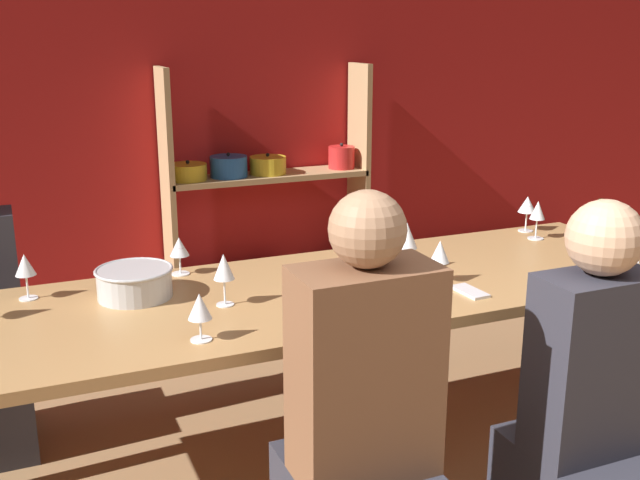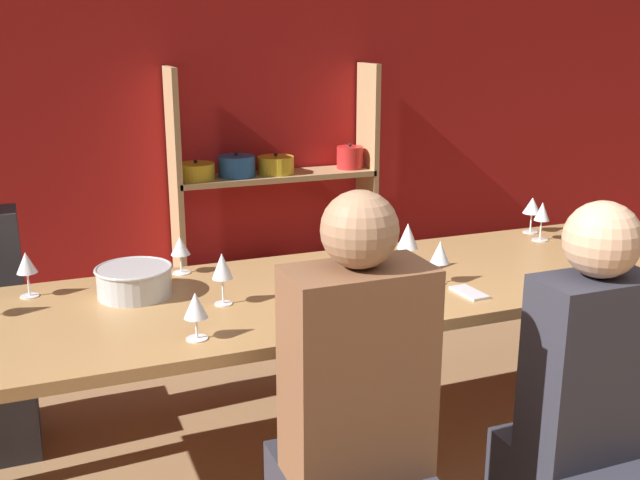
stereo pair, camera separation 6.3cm
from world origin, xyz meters
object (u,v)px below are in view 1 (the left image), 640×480
wine_glass_red_a (538,212)px  wine_glass_white_c (407,237)px  wine_glass_empty_a (200,308)px  wine_glass_red_d (179,248)px  person_near_b (584,437)px  shelf_unit (264,208)px  wine_glass_empty_c (25,266)px  person_near_a (363,476)px  dining_table (331,308)px  mixing_bowl (135,282)px  wine_bottle_green (597,248)px  wine_glass_red_b (527,206)px  cell_phone (470,291)px  wine_glass_white_d (621,222)px  wine_glass_red_c (224,268)px  wine_glass_white_b (440,253)px

wine_glass_red_a → wine_glass_white_c: wine_glass_white_c is taller
wine_glass_empty_a → wine_glass_red_d: 0.66m
wine_glass_empty_a → person_near_b: (1.07, -0.48, -0.42)m
shelf_unit → wine_glass_empty_c: (-1.51, -1.92, 0.35)m
person_near_a → wine_glass_empty_c: bearing=128.5°
dining_table → wine_glass_empty_a: wine_glass_empty_a is taller
mixing_bowl → wine_bottle_green: 1.67m
wine_glass_empty_c → person_near_a: bearing=-51.5°
wine_glass_red_b → dining_table: bearing=-162.5°
shelf_unit → wine_glass_white_c: 2.18m
wine_glass_white_c → wine_glass_empty_c: size_ratio=1.18×
wine_glass_empty_a → cell_phone: wine_glass_empty_a is taller
person_near_b → wine_glass_red_a: bearing=59.7°
person_near_b → wine_bottle_green: bearing=47.6°
wine_bottle_green → wine_glass_empty_c: wine_bottle_green is taller
cell_phone → wine_glass_red_d: bearing=145.9°
wine_glass_empty_c → mixing_bowl: bearing=-20.0°
cell_phone → person_near_b: 0.62m
wine_glass_white_d → wine_bottle_green: bearing=-143.7°
wine_glass_white_c → shelf_unit: bearing=86.0°
mixing_bowl → person_near_b: (1.19, -0.94, -0.37)m
wine_glass_red_c → cell_phone: (0.83, -0.22, -0.12)m
mixing_bowl → wine_glass_red_a: wine_glass_red_a is taller
dining_table → wine_glass_red_c: size_ratio=15.56×
shelf_unit → wine_glass_red_b: shelf_unit is taller
wine_glass_red_a → wine_glass_red_d: wine_glass_red_a is taller
wine_glass_white_b → wine_glass_empty_c: (-1.40, 0.40, 0.01)m
mixing_bowl → wine_glass_white_d: bearing=-5.4°
wine_glass_empty_a → wine_glass_red_a: size_ratio=0.86×
shelf_unit → person_near_a: bearing=-103.6°
wine_glass_white_c → person_near_b: size_ratio=0.16×
shelf_unit → dining_table: bearing=-102.6°
mixing_bowl → wine_glass_red_c: bearing=-36.7°
dining_table → person_near_b: size_ratio=2.33×
wine_glass_empty_c → person_near_b: size_ratio=0.13×
wine_glass_white_b → wine_glass_white_c: (-0.04, 0.17, 0.02)m
wine_glass_red_b → person_near_a: bearing=-141.6°
cell_phone → wine_glass_red_b: bearing=40.5°
wine_glass_red_b → wine_glass_red_c: (-1.55, -0.39, 0.01)m
person_near_b → mixing_bowl: bearing=141.7°
wine_glass_red_d → person_near_b: 1.55m
wine_bottle_green → wine_glass_red_d: (-1.39, 0.68, -0.02)m
wine_glass_white_b → cell_phone: 0.18m
wine_glass_white_c → wine_glass_empty_a: bearing=-158.3°
wine_bottle_green → wine_glass_empty_a: (-1.48, 0.03, -0.02)m
shelf_unit → dining_table: shelf_unit is taller
dining_table → wine_bottle_green: size_ratio=9.02×
shelf_unit → dining_table: 2.27m
person_near_a → wine_glass_empty_a: bearing=128.8°
mixing_bowl → wine_glass_red_a: bearing=2.2°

